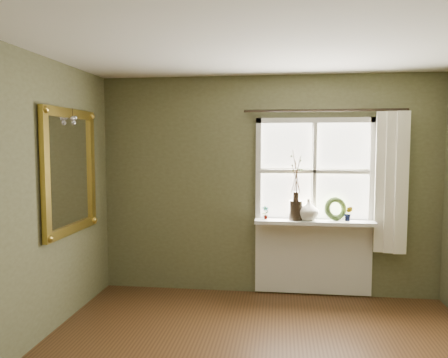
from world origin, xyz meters
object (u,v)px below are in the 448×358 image
object	(u,v)px
dark_jug	(296,210)
cream_vase	(308,210)
wreath	(335,211)
gilt_mirror	(70,171)

from	to	relation	value
dark_jug	cream_vase	bearing A→B (deg)	0.00
cream_vase	wreath	xyz separation A→B (m)	(0.31, 0.04, -0.02)
dark_jug	wreath	size ratio (longest dim) A/B	0.83
dark_jug	wreath	xyz separation A→B (m)	(0.45, 0.04, -0.01)
cream_vase	gilt_mirror	world-z (taller)	gilt_mirror
dark_jug	wreath	world-z (taller)	wreath
cream_vase	gilt_mirror	size ratio (longest dim) A/B	0.19
cream_vase	wreath	bearing A→B (deg)	7.37
wreath	cream_vase	bearing A→B (deg)	167.00
dark_jug	wreath	bearing A→B (deg)	5.03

